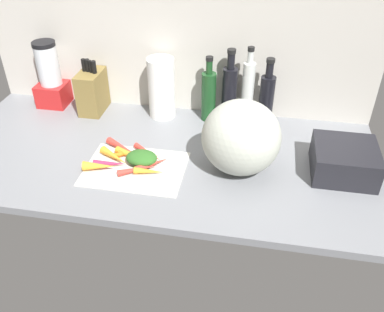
% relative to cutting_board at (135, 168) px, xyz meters
% --- Properties ---
extents(ground_plane, '(1.70, 0.80, 0.03)m').
position_rel_cutting_board_xyz_m(ground_plane, '(0.06, 0.12, -0.02)').
color(ground_plane, slate).
extents(wall_back, '(1.70, 0.03, 0.60)m').
position_rel_cutting_board_xyz_m(wall_back, '(0.06, 0.50, 0.30)').
color(wall_back, '#BCB7AD').
rests_on(wall_back, ground_plane).
extents(cutting_board, '(0.37, 0.27, 0.01)m').
position_rel_cutting_board_xyz_m(cutting_board, '(0.00, 0.00, 0.00)').
color(cutting_board, beige).
rests_on(cutting_board, ground_plane).
extents(carrot_0, '(0.10, 0.07, 0.02)m').
position_rel_cutting_board_xyz_m(carrot_0, '(-0.05, 0.07, 0.01)').
color(carrot_0, orange).
rests_on(carrot_0, cutting_board).
extents(carrot_1, '(0.14, 0.10, 0.02)m').
position_rel_cutting_board_xyz_m(carrot_1, '(0.03, 0.08, 0.02)').
color(carrot_1, red).
rests_on(carrot_1, cutting_board).
extents(carrot_2, '(0.11, 0.03, 0.03)m').
position_rel_cutting_board_xyz_m(carrot_2, '(0.07, -0.03, 0.02)').
color(carrot_2, orange).
rests_on(carrot_2, cutting_board).
extents(carrot_3, '(0.12, 0.11, 0.03)m').
position_rel_cutting_board_xyz_m(carrot_3, '(0.06, 0.02, 0.02)').
color(carrot_3, red).
rests_on(carrot_3, cutting_board).
extents(carrot_4, '(0.13, 0.10, 0.03)m').
position_rel_cutting_board_xyz_m(carrot_4, '(-0.09, 0.03, 0.02)').
color(carrot_4, orange).
rests_on(carrot_4, cutting_board).
extents(carrot_5, '(0.16, 0.09, 0.03)m').
position_rel_cutting_board_xyz_m(carrot_5, '(-0.02, 0.05, 0.02)').
color(carrot_5, orange).
rests_on(carrot_5, cutting_board).
extents(carrot_6, '(0.12, 0.05, 0.04)m').
position_rel_cutting_board_xyz_m(carrot_6, '(-0.12, -0.04, 0.02)').
color(carrot_6, orange).
rests_on(carrot_6, cutting_board).
extents(carrot_7, '(0.12, 0.05, 0.03)m').
position_rel_cutting_board_xyz_m(carrot_7, '(-0.09, -0.01, 0.02)').
color(carrot_7, '#B2264C').
rests_on(carrot_7, cutting_board).
extents(carrot_8, '(0.17, 0.11, 0.03)m').
position_rel_cutting_board_xyz_m(carrot_8, '(-0.07, 0.09, 0.02)').
color(carrot_8, red).
rests_on(carrot_8, cutting_board).
extents(carrot_9, '(0.14, 0.09, 0.02)m').
position_rel_cutting_board_xyz_m(carrot_9, '(0.02, -0.02, 0.02)').
color(carrot_9, red).
rests_on(carrot_9, cutting_board).
extents(carrot_10, '(0.17, 0.03, 0.02)m').
position_rel_cutting_board_xyz_m(carrot_10, '(-0.00, 0.07, 0.02)').
color(carrot_10, orange).
rests_on(carrot_10, cutting_board).
extents(carrot_greens_pile, '(0.12, 0.09, 0.05)m').
position_rel_cutting_board_xyz_m(carrot_greens_pile, '(0.02, 0.03, 0.03)').
color(carrot_greens_pile, '#2D6023').
rests_on(carrot_greens_pile, cutting_board).
extents(winter_squash, '(0.28, 0.26, 0.28)m').
position_rel_cutting_board_xyz_m(winter_squash, '(0.38, 0.07, 0.14)').
color(winter_squash, '#B2B7A8').
rests_on(winter_squash, ground_plane).
extents(knife_block, '(0.10, 0.16, 0.24)m').
position_rel_cutting_board_xyz_m(knife_block, '(-0.31, 0.40, 0.09)').
color(knife_block, olive).
rests_on(knife_block, ground_plane).
extents(blender_appliance, '(0.13, 0.13, 0.30)m').
position_rel_cutting_board_xyz_m(blender_appliance, '(-0.52, 0.43, 0.13)').
color(blender_appliance, red).
rests_on(blender_appliance, ground_plane).
extents(paper_towel_roll, '(0.12, 0.12, 0.27)m').
position_rel_cutting_board_xyz_m(paper_towel_roll, '(0.01, 0.41, 0.13)').
color(paper_towel_roll, white).
rests_on(paper_towel_roll, ground_plane).
extents(bottle_0, '(0.06, 0.06, 0.29)m').
position_rel_cutting_board_xyz_m(bottle_0, '(0.21, 0.42, 0.11)').
color(bottle_0, '#19421E').
rests_on(bottle_0, ground_plane).
extents(bottle_1, '(0.06, 0.06, 0.32)m').
position_rel_cutting_board_xyz_m(bottle_1, '(0.30, 0.43, 0.13)').
color(bottle_1, black).
rests_on(bottle_1, ground_plane).
extents(bottle_2, '(0.05, 0.05, 0.35)m').
position_rel_cutting_board_xyz_m(bottle_2, '(0.38, 0.41, 0.15)').
color(bottle_2, silver).
rests_on(bottle_2, ground_plane).
extents(bottle_3, '(0.06, 0.06, 0.31)m').
position_rel_cutting_board_xyz_m(bottle_3, '(0.46, 0.41, 0.12)').
color(bottle_3, black).
rests_on(bottle_3, ground_plane).
extents(dish_rack, '(0.23, 0.22, 0.11)m').
position_rel_cutting_board_xyz_m(dish_rack, '(0.76, 0.11, 0.05)').
color(dish_rack, black).
rests_on(dish_rack, ground_plane).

